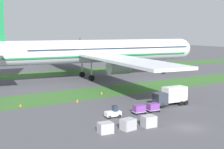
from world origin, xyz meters
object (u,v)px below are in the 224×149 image
baggage_tug (113,113)px  taxiway_marker_2 (20,105)px  airliner (93,51)px  taxiway_marker_0 (102,93)px  cargo_dolly_lead (139,109)px  cargo_dolly_second (153,107)px  ground_crew_marshaller (183,98)px  uld_container_2 (128,124)px  catering_truck (171,95)px  taxiway_marker_1 (77,101)px  uld_container_0 (105,128)px  uld_container_1 (149,121)px

baggage_tug → taxiway_marker_2: 19.19m
airliner → taxiway_marker_0: 24.90m
cargo_dolly_lead → cargo_dolly_second: size_ratio=1.00×
ground_crew_marshaller → taxiway_marker_0: 18.79m
airliner → taxiway_marker_0: bearing=-17.0°
ground_crew_marshaller → uld_container_2: bearing=-173.0°
baggage_tug → catering_truck: (13.84, 1.34, 1.14)m
ground_crew_marshaller → cargo_dolly_second: bearing=176.5°
baggage_tug → uld_container_2: size_ratio=1.35×
taxiway_marker_0 → taxiway_marker_2: taxiway_marker_0 is taller
baggage_tug → taxiway_marker_1: 13.37m
airliner → uld_container_0: 51.40m
cargo_dolly_second → uld_container_1: (-6.03, -6.38, -0.08)m
airliner → uld_container_2: size_ratio=43.00×
airliner → taxiway_marker_2: airliner is taller
ground_crew_marshaller → uld_container_0: (-22.44, -7.58, -0.19)m
ground_crew_marshaller → uld_container_1: ground_crew_marshaller is taller
taxiway_marker_1 → taxiway_marker_2: (-10.79, 2.38, -0.05)m
cargo_dolly_lead → taxiway_marker_0: bearing=-4.6°
cargo_dolly_second → taxiway_marker_2: bearing=53.7°
cargo_dolly_lead → ground_crew_marshaller: size_ratio=1.33×
cargo_dolly_second → catering_truck: size_ratio=0.33×
airliner → taxiway_marker_2: 37.92m
taxiway_marker_0 → airliner: bearing=65.9°
uld_container_0 → taxiway_marker_2: (-5.81, 21.88, -0.48)m
uld_container_1 → taxiway_marker_2: (-12.83, 22.77, -0.57)m
catering_truck → taxiway_marker_1: (-14.01, 12.02, -1.62)m
uld_container_1 → taxiway_marker_2: bearing=119.4°
cargo_dolly_second → uld_container_0: bearing=117.5°
cargo_dolly_second → airliner: bearing=-9.0°
taxiway_marker_1 → ground_crew_marshaller: bearing=-34.3°
baggage_tug → taxiway_marker_0: size_ratio=4.17×
ground_crew_marshaller → uld_container_2: size_ratio=0.87×
taxiway_marker_0 → taxiway_marker_2: size_ratio=1.17×
catering_truck → uld_container_0: (-18.99, -7.48, -1.20)m
taxiway_marker_1 → taxiway_marker_2: 11.05m
uld_container_2 → taxiway_marker_2: bearing=112.7°
cargo_dolly_lead → taxiway_marker_1: size_ratio=3.53×
airliner → uld_container_1: airliner is taller
taxiway_marker_0 → catering_truck: bearing=-70.5°
baggage_tug → uld_container_2: (-1.61, -6.61, -0.01)m
baggage_tug → uld_container_1: size_ratio=1.35×
cargo_dolly_second → taxiway_marker_1: (-8.07, 14.02, -0.59)m
cargo_dolly_second → taxiway_marker_0: cargo_dolly_second is taller
baggage_tug → taxiway_marker_1: (-0.17, 13.36, -0.49)m
uld_container_0 → uld_container_1: 7.07m
cargo_dolly_second → catering_truck: 6.35m
cargo_dolly_second → uld_container_1: 8.78m
uld_container_2 → taxiway_marker_0: bearing=68.5°
taxiway_marker_2 → ground_crew_marshaller: bearing=-26.8°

